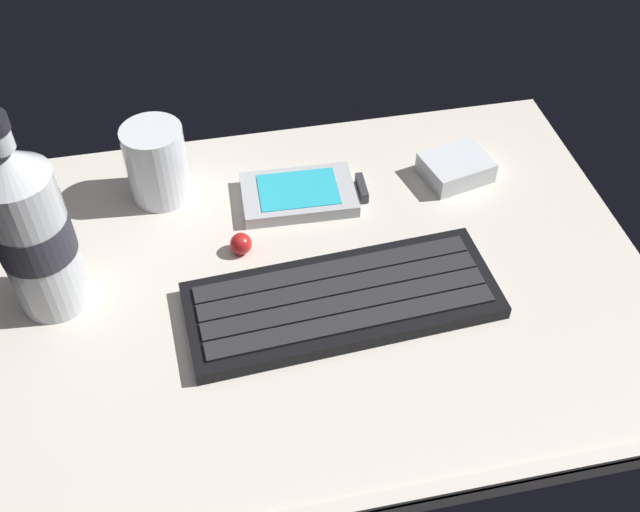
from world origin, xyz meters
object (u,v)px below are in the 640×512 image
Objects in this scene: keyboard at (342,300)px; handheld_device at (305,194)px; water_bottle at (31,230)px; charger_block at (456,168)px; trackball_mouse at (241,244)px; juice_cup at (157,166)px.

handheld_device is at bearing 92.49° from keyboard.
charger_block is (42.57, 9.41, -7.81)cm from water_bottle.
charger_block reaches higher than trackball_mouse.
trackball_mouse reaches higher than keyboard.
charger_block is (17.01, 0.35, 0.47)cm from handheld_device.
handheld_device is 1.86× the size of charger_block.
keyboard is 24.98cm from juice_cup.
water_bottle reaches higher than handheld_device.
juice_cup is 17.51cm from water_bottle.
juice_cup is 3.86× the size of trackball_mouse.
water_bottle is 9.45× the size of trackball_mouse.
handheld_device is 28.35cm from water_bottle.
keyboard is at bearing -46.88° from trackball_mouse.
charger_block reaches higher than keyboard.
trackball_mouse is (-7.66, -6.49, 0.37)cm from handheld_device.
trackball_mouse is at bearing 8.17° from water_bottle.
trackball_mouse is at bearing -139.71° from handheld_device.
water_bottle is (-26.23, 6.32, 8.20)cm from keyboard.
keyboard is 13.45× the size of trackball_mouse.
keyboard is 15.40cm from handheld_device.
charger_block is 25.60cm from trackball_mouse.
handheld_device is 5.92× the size of trackball_mouse.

